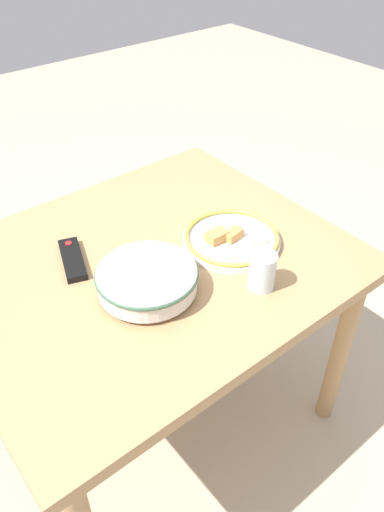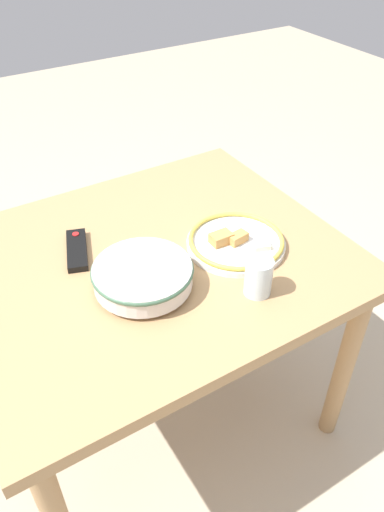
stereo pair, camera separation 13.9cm
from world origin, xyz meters
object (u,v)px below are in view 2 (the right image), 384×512
at_px(food_plate, 236,242).
at_px(noodle_bowl, 143,275).
at_px(drinking_glass, 259,277).
at_px(tv_remote, 77,250).

bearing_deg(food_plate, noodle_bowl, -176.80).
bearing_deg(noodle_bowl, food_plate, 3.20).
height_order(noodle_bowl, drinking_glass, drinking_glass).
xyz_separation_m(noodle_bowl, drinking_glass, (0.25, -0.17, 0.01)).
distance_m(noodle_bowl, food_plate, 0.32).
distance_m(noodle_bowl, drinking_glass, 0.30).
bearing_deg(drinking_glass, food_plate, 70.94).
relative_size(food_plate, tv_remote, 1.52).
bearing_deg(tv_remote, noodle_bowl, -48.16).
xyz_separation_m(food_plate, tv_remote, (-0.41, 0.22, -0.01)).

